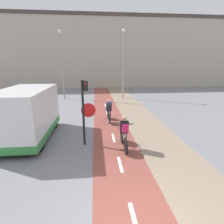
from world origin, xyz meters
TOP-DOWN VIEW (x-y plane):
  - building_row_background at (0.00, 27.94)m, footprint 60.00×5.20m
  - traffic_light_pole at (-1.38, 4.93)m, footprint 0.67×0.25m
  - street_lamp_far at (-4.34, 16.75)m, footprint 0.36×0.36m
  - street_lamp_sidewalk at (2.16, 16.16)m, footprint 0.36×0.36m
  - cyclist_near at (0.35, 4.32)m, footprint 0.46×1.77m
  - cyclist_far at (-0.03, 8.22)m, footprint 0.46×1.70m
  - van at (-4.35, 5.95)m, footprint 2.18×4.60m

SIDE VIEW (x-z plane):
  - cyclist_far at x=-0.03m, z-range -0.04..1.48m
  - cyclist_near at x=0.35m, z-range -0.05..1.49m
  - van at x=-4.35m, z-range -0.02..2.56m
  - traffic_light_pole at x=-1.38m, z-range 0.37..3.46m
  - street_lamp_far at x=-4.34m, z-range 0.77..7.88m
  - street_lamp_sidewalk at x=2.16m, z-range 0.77..7.98m
  - building_row_background at x=0.00m, z-range 0.01..11.10m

